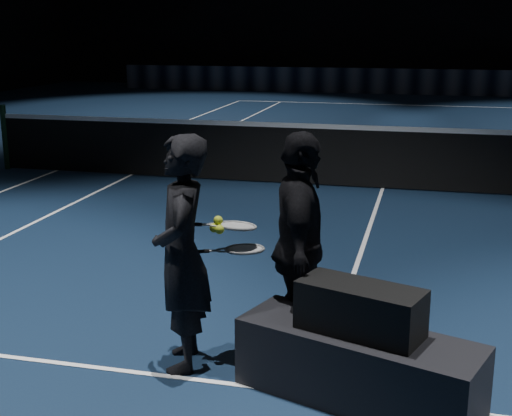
{
  "coord_description": "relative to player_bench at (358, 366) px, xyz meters",
  "views": [
    {
      "loc": [
        0.67,
        -10.69,
        2.41
      ],
      "look_at": [
        -0.49,
        -6.03,
        1.17
      ],
      "focal_mm": 50.0,
      "sensor_mm": 36.0,
      "label": 1
    }
  ],
  "objects": [
    {
      "name": "net_post_left",
      "position": [
        -6.69,
        6.39,
        0.31
      ],
      "size": [
        0.1,
        0.1,
        1.1
      ],
      "primitive_type": "cylinder",
      "color": "black",
      "rests_on": "floor"
    },
    {
      "name": "tennis_balls",
      "position": [
        -1.05,
        0.31,
        0.8
      ],
      "size": [
        0.12,
        0.1,
        0.12
      ],
      "primitive_type": null,
      "color": "#B5CE2B",
      "rests_on": "racket_upper"
    },
    {
      "name": "player_bench",
      "position": [
        0.0,
        0.0,
        0.0
      ],
      "size": [
        1.69,
        1.03,
        0.48
      ],
      "primitive_type": "cube",
      "rotation": [
        0.0,
        0.0,
        -0.34
      ],
      "color": "black",
      "rests_on": "floor"
    },
    {
      "name": "net_mesh",
      "position": [
        -0.29,
        6.39,
        0.21
      ],
      "size": [
        12.8,
        0.02,
        0.86
      ],
      "primitive_type": "cube",
      "color": "black",
      "rests_on": "floor"
    },
    {
      "name": "court_lines",
      "position": [
        -0.29,
        6.39,
        -0.24
      ],
      "size": [
        10.98,
        23.78,
        0.01
      ],
      "primitive_type": null,
      "color": "white",
      "rests_on": "floor"
    },
    {
      "name": "player_a",
      "position": [
        -1.28,
        0.2,
        0.61
      ],
      "size": [
        0.56,
        0.71,
        1.69
      ],
      "primitive_type": "imported",
      "rotation": [
        0.0,
        0.0,
        -1.29
      ],
      "color": "black",
      "rests_on": "floor"
    },
    {
      "name": "racket_bag",
      "position": [
        0.0,
        0.0,
        0.4
      ],
      "size": [
        0.87,
        0.59,
        0.32
      ],
      "primitive_type": "cube",
      "rotation": [
        0.0,
        0.0,
        -0.34
      ],
      "color": "black",
      "rests_on": "player_bench"
    },
    {
      "name": "floor",
      "position": [
        -0.29,
        6.39,
        -0.24
      ],
      "size": [
        36.0,
        36.0,
        0.0
      ],
      "primitive_type": "plane",
      "color": "#0D1B32",
      "rests_on": "ground"
    },
    {
      "name": "bag_signature",
      "position": [
        0.0,
        -0.17,
        0.4
      ],
      "size": [
        0.35,
        0.13,
        0.11
      ],
      "primitive_type": "cube",
      "rotation": [
        0.0,
        0.0,
        -0.34
      ],
      "color": "white",
      "rests_on": "racket_bag"
    },
    {
      "name": "racket_upper",
      "position": [
        -0.93,
        0.4,
        0.78
      ],
      "size": [
        0.7,
        0.51,
        0.1
      ],
      "primitive_type": null,
      "rotation": [
        0.0,
        0.1,
        0.49
      ],
      "color": "black",
      "rests_on": "player_b"
    },
    {
      "name": "sponsor_backdrop",
      "position": [
        -0.29,
        21.89,
        0.21
      ],
      "size": [
        22.0,
        0.15,
        0.9
      ],
      "primitive_type": "cube",
      "color": "black",
      "rests_on": "floor"
    },
    {
      "name": "player_b",
      "position": [
        -0.5,
        0.55,
        0.61
      ],
      "size": [
        0.62,
        1.06,
        1.69
      ],
      "primitive_type": "imported",
      "rotation": [
        0.0,
        0.0,
        1.79
      ],
      "color": "black",
      "rests_on": "floor"
    },
    {
      "name": "racket_lower",
      "position": [
        -0.87,
        0.39,
        0.62
      ],
      "size": [
        0.71,
        0.48,
        0.03
      ],
      "primitive_type": null,
      "rotation": [
        0.0,
        0.0,
        0.42
      ],
      "color": "black",
      "rests_on": "player_a"
    },
    {
      "name": "net_tape",
      "position": [
        -0.29,
        6.39,
        0.67
      ],
      "size": [
        12.8,
        0.03,
        0.07
      ],
      "primitive_type": "cube",
      "color": "white",
      "rests_on": "net_mesh"
    }
  ]
}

